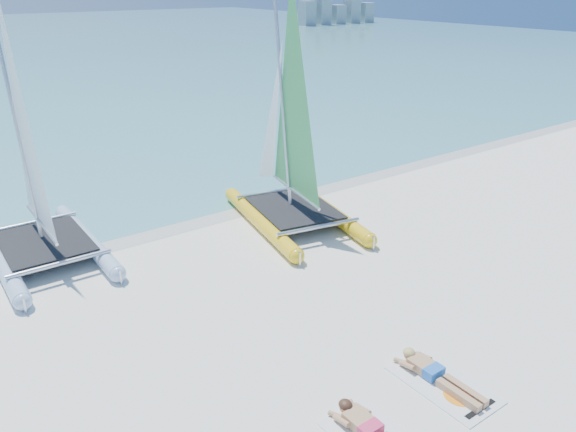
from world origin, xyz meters
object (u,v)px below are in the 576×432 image
at_px(catamaran_blue, 31,177).
at_px(catamaran_yellow, 286,141).
at_px(towel_b, 443,385).
at_px(sunbather_b, 435,374).
at_px(sunbather_a, 372,432).

bearing_deg(catamaran_blue, catamaran_yellow, -12.28).
distance_m(catamaran_blue, catamaran_yellow, 6.64).
height_order(towel_b, sunbather_b, sunbather_b).
xyz_separation_m(catamaran_yellow, sunbather_a, (-4.10, -7.86, -2.15)).
height_order(catamaran_yellow, sunbather_b, catamaran_yellow).
bearing_deg(catamaran_blue, sunbather_a, -75.05).
bearing_deg(catamaran_yellow, sunbather_a, -106.23).
relative_size(catamaran_blue, sunbather_a, 4.06).
relative_size(catamaran_blue, catamaran_yellow, 0.97).
xyz_separation_m(catamaran_yellow, sunbather_b, (-2.25, -7.52, -2.15)).
height_order(sunbather_a, sunbather_b, same).
distance_m(sunbather_a, sunbather_b, 1.88).
bearing_deg(catamaran_blue, towel_b, -64.67).
relative_size(catamaran_yellow, sunbather_b, 4.16).
bearing_deg(towel_b, sunbather_b, 90.00).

